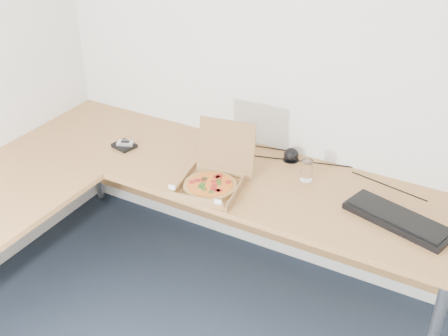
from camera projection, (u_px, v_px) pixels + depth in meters
The scene contains 9 objects.
room_shell at pixel (139, 284), 1.58m from camera, with size 3.50×3.50×2.50m, color silver, non-canonical shape.
desk at pixel (130, 197), 2.93m from camera, with size 2.50×2.20×0.73m.
pizza_box at pixel (212, 182), 2.93m from camera, with size 0.30×0.35×0.31m.
drinking_glass at pixel (307, 170), 2.99m from camera, with size 0.06×0.06×0.11m, color white.
keyboard at pixel (398, 219), 2.69m from camera, with size 0.50×0.18×0.03m, color black.
wallet at pixel (124, 146), 3.31m from camera, with size 0.12×0.10×0.02m, color black.
phone at pixel (125, 143), 3.30m from camera, with size 0.09×0.05×0.02m, color #B2B5BA.
dome_speaker at pixel (291, 154), 3.18m from camera, with size 0.09×0.09×0.08m, color black.
cable_bundle at pixel (304, 161), 3.17m from camera, with size 0.63×0.04×0.01m, color black, non-canonical shape.
Camera 1 is at (0.78, -0.93, 2.33)m, focal length 46.75 mm.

